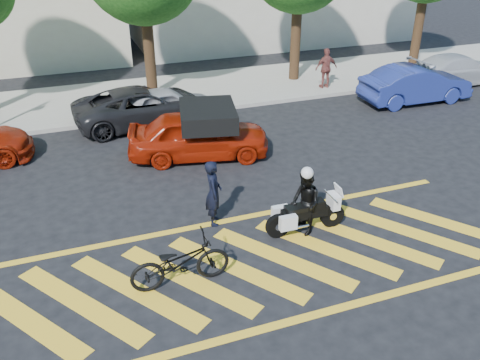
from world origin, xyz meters
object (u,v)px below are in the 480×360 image
object	(u,v)px
parked_mid_right	(164,105)
bicycle	(180,262)
parked_mid_left	(143,106)
officer_moto	(305,203)
parked_far_right	(457,69)
police_motorcycle	(305,214)
red_convertible	(199,135)
parked_right	(415,84)
officer_bike	(213,193)

from	to	relation	value
parked_mid_right	bicycle	bearing A→B (deg)	164.10
parked_mid_left	officer_moto	bearing A→B (deg)	-170.22
bicycle	parked_far_right	distance (m)	17.69
parked_mid_right	parked_far_right	xyz separation A→B (m)	(13.30, 0.00, 0.02)
police_motorcycle	parked_mid_right	size ratio (longest dim) A/B	0.54
bicycle	parked_far_right	size ratio (longest dim) A/B	0.46
officer_moto	parked_far_right	size ratio (longest dim) A/B	0.36
red_convertible	parked_far_right	distance (m)	13.41
officer_moto	police_motorcycle	bearing A→B (deg)	93.75
parked_mid_right	parked_right	world-z (taller)	parked_right
police_motorcycle	officer_moto	bearing A→B (deg)	-176.25
bicycle	officer_moto	distance (m)	3.42
officer_moto	red_convertible	distance (m)	5.14
parked_right	police_motorcycle	bearing A→B (deg)	130.83
red_convertible	parked_mid_right	world-z (taller)	red_convertible
parked_mid_left	parked_right	distance (m)	10.89
bicycle	parked_mid_right	size ratio (longest dim) A/B	0.55
officer_bike	police_motorcycle	distance (m)	2.28
red_convertible	parked_far_right	size ratio (longest dim) A/B	0.96
officer_moto	red_convertible	bearing A→B (deg)	-165.41
officer_bike	bicycle	size ratio (longest dim) A/B	0.81
officer_moto	parked_mid_right	world-z (taller)	officer_moto
bicycle	red_convertible	xyz separation A→B (m)	(2.09, 5.88, 0.19)
parked_far_right	bicycle	bearing A→B (deg)	119.78
parked_mid_right	officer_moto	bearing A→B (deg)	-174.81
red_convertible	police_motorcycle	bearing A→B (deg)	-153.97
bicycle	parked_mid_left	world-z (taller)	parked_mid_left
red_convertible	parked_right	distance (m)	9.87
parked_far_right	parked_mid_left	bearing A→B (deg)	88.16
officer_bike	parked_mid_left	distance (m)	7.26
bicycle	parked_right	size ratio (longest dim) A/B	0.47
red_convertible	parked_mid_right	size ratio (longest dim) A/B	1.15
bicycle	parked_right	bearing A→B (deg)	-56.10
red_convertible	parked_mid_right	bearing A→B (deg)	18.00
officer_bike	officer_moto	distance (m)	2.24
officer_bike	police_motorcycle	xyz separation A→B (m)	(1.94, -1.15, -0.36)
officer_bike	parked_far_right	distance (m)	15.49
bicycle	police_motorcycle	xyz separation A→B (m)	(3.31, 0.87, -0.06)
red_convertible	parked_mid_left	distance (m)	3.58
officer_bike	parked_mid_left	bearing A→B (deg)	16.95
bicycle	officer_moto	size ratio (longest dim) A/B	1.29
officer_bike	parked_mid_right	size ratio (longest dim) A/B	0.45
officer_moto	bicycle	bearing A→B (deg)	-74.03
bicycle	officer_bike	bearing A→B (deg)	-33.96
officer_moto	parked_mid_right	distance (m)	8.54
officer_bike	red_convertible	size ratio (longest dim) A/B	0.39
officer_bike	bicycle	xyz separation A→B (m)	(-1.37, -2.03, -0.30)
officer_moto	parked_far_right	distance (m)	14.46
police_motorcycle	parked_mid_left	xyz separation A→B (m)	(-2.35, 8.40, 0.19)
red_convertible	parked_mid_right	xyz separation A→B (m)	(-0.33, 3.40, -0.10)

